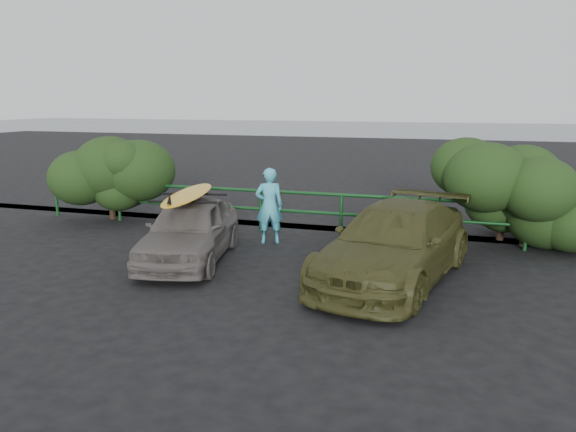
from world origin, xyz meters
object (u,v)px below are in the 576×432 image
object	(u,v)px
sedan	(190,230)
man	(269,206)
olive_vehicle	(395,244)
guardrail	(300,213)
surfboard	(188,195)

from	to	relation	value
sedan	man	xyz separation A→B (m)	(1.03, 1.81, 0.22)
olive_vehicle	man	world-z (taller)	man
guardrail	olive_vehicle	world-z (taller)	olive_vehicle
olive_vehicle	surfboard	xyz separation A→B (m)	(-4.04, 0.02, 0.67)
sedan	man	bearing A→B (deg)	48.11
sedan	guardrail	bearing A→B (deg)	50.65
man	surfboard	xyz separation A→B (m)	(-1.03, -1.81, 0.49)
olive_vehicle	surfboard	world-z (taller)	surfboard
guardrail	olive_vehicle	distance (m)	3.84
man	surfboard	bearing A→B (deg)	35.87
olive_vehicle	surfboard	bearing A→B (deg)	-168.29
sedan	olive_vehicle	xyz separation A→B (m)	(4.04, -0.02, 0.04)
sedan	man	distance (m)	2.10
surfboard	man	bearing A→B (deg)	48.11
man	surfboard	world-z (taller)	man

